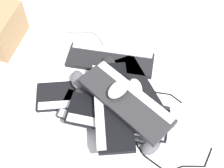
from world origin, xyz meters
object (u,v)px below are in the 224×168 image
Objects in this scene: keyboard_4 at (119,110)px; keyboard_2 at (111,60)px; keyboard_1 at (138,93)px; keyboard_3 at (83,95)px; keyboard_7 at (126,100)px; mouse_2 at (118,89)px; keyboard_0 at (107,117)px; mouse_0 at (109,65)px; keyboard_5 at (118,117)px; mouse_1 at (151,145)px; mouse_3 at (78,80)px; keyboard_6 at (112,105)px; mouse_4 at (135,88)px.

keyboard_2 is at bearing -179.55° from keyboard_4.
keyboard_3 is at bearing -94.54° from keyboard_1.
keyboard_4 is at bearing -95.96° from keyboard_7.
mouse_2 is at bearing -140.29° from keyboard_7.
keyboard_0 is 0.27m from mouse_0.
keyboard_4 is 1.00× the size of keyboard_5.
mouse_0 is 1.00× the size of mouse_1.
keyboard_0 is at bearing -85.03° from keyboard_7.
keyboard_0 is 0.19m from keyboard_1.
keyboard_1 is at bearing 85.46° from keyboard_3.
mouse_1 reaches higher than keyboard_3.
keyboard_0 and keyboard_1 have the same top height.
keyboard_1 is at bearing 25.94° from keyboard_2.
keyboard_7 is at bearing 87.39° from mouse_2.
mouse_3 is (-0.19, -0.12, 0.04)m from keyboard_0.
mouse_0 is 0.45m from mouse_1.
mouse_0 reaches higher than keyboard_3.
keyboard_2 is 4.22× the size of mouse_2.
keyboard_6 reaches higher than mouse_1.
keyboard_7 is at bearing 137.06° from keyboard_5.
mouse_3 is (-0.35, -0.30, 0.03)m from mouse_1.
keyboard_1 is at bearing 127.31° from keyboard_6.
keyboard_7 is 3.96× the size of mouse_0.
keyboard_7 reaches higher than mouse_4.
mouse_0 is (-0.30, -0.00, -0.02)m from keyboard_5.
mouse_4 is (-0.27, -0.03, 0.03)m from mouse_1.
keyboard_5 is 0.28m from mouse_3.
keyboard_0 is at bearing -52.45° from mouse_4.
mouse_0 is at bearing 134.97° from keyboard_3.
mouse_4 reaches higher than keyboard_1.
mouse_3 is at bearing -148.65° from keyboard_0.
keyboard_7 reaches higher than keyboard_0.
keyboard_2 is 0.07m from mouse_0.
keyboard_1 is 0.04m from mouse_4.
mouse_0 is 0.25m from mouse_2.
keyboard_1 is at bearing 133.29° from keyboard_4.
mouse_2 is (-0.08, 0.01, 0.10)m from keyboard_5.
keyboard_0 and keyboard_3 have the same top height.
keyboard_6 is at bearing -83.32° from keyboard_4.
mouse_4 reaches higher than keyboard_2.
mouse_2 is (-0.04, 0.03, 0.07)m from keyboard_6.
mouse_0 is at bearing -12.32° from keyboard_2.
mouse_0 is at bearing 177.05° from keyboard_6.
mouse_1 is 1.00× the size of mouse_2.
keyboard_3 is at bearing -71.23° from mouse_2.
mouse_1 is 0.28m from mouse_4.
keyboard_4 is 0.14m from mouse_4.
keyboard_0 is at bearing -79.05° from keyboard_4.
keyboard_3 is 0.24m from mouse_2.
keyboard_2 is at bearing 175.27° from keyboard_6.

